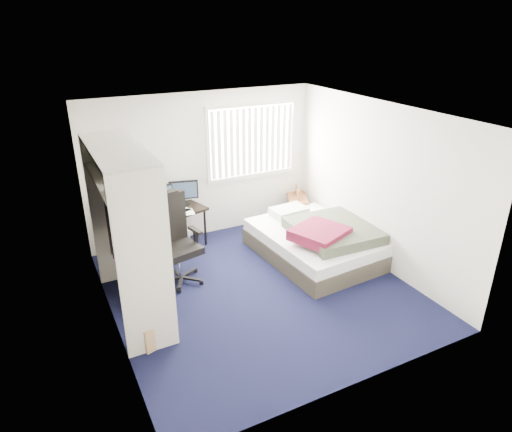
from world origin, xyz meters
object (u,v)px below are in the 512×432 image
object	(u,v)px
desk	(162,211)
office_chair	(176,248)
nightstand	(297,199)
bed	(317,241)

from	to	relation	value
desk	office_chair	distance (m)	0.98
desk	nightstand	xyz separation A→B (m)	(2.62, 0.09, -0.30)
nightstand	office_chair	bearing A→B (deg)	-158.72
desk	bed	distance (m)	2.55
desk	bed	size ratio (longest dim) A/B	0.71
nightstand	bed	world-z (taller)	bed
office_chair	nightstand	xyz separation A→B (m)	(2.70, 1.05, -0.09)
office_chair	bed	size ratio (longest dim) A/B	0.62
bed	desk	bearing A→B (deg)	148.41
desk	nightstand	distance (m)	2.64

